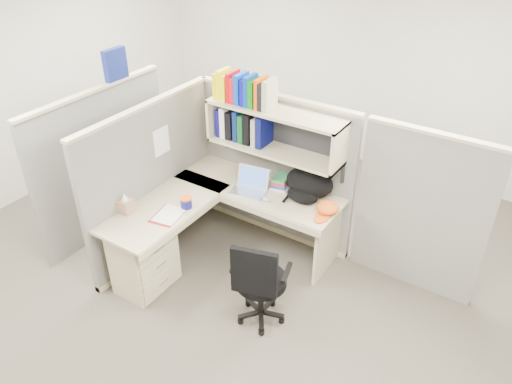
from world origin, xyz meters
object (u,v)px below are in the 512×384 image
Objects in this scene: desk at (175,241)px; laptop at (248,182)px; task_chair at (260,294)px; snack_canister at (186,202)px; backpack at (306,185)px.

laptop reaches higher than desk.
desk is 1.03m from task_chair.
snack_canister is (-0.35, -0.54, -0.06)m from laptop.
snack_canister reaches higher than desk.
task_chair reaches higher than snack_canister.
task_chair is at bearing -72.51° from backpack.
snack_canister is (0.02, 0.19, 0.35)m from desk.
backpack reaches higher than task_chair.
laptop is 0.58m from backpack.
desk is 0.92m from laptop.
snack_canister is at bearing -128.06° from backpack.
task_chair is at bearing -4.05° from desk.
task_chair is (1.02, -0.07, -0.11)m from desk.
task_chair is (1.00, -0.26, -0.46)m from snack_canister.
backpack is 1.17m from snack_canister.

